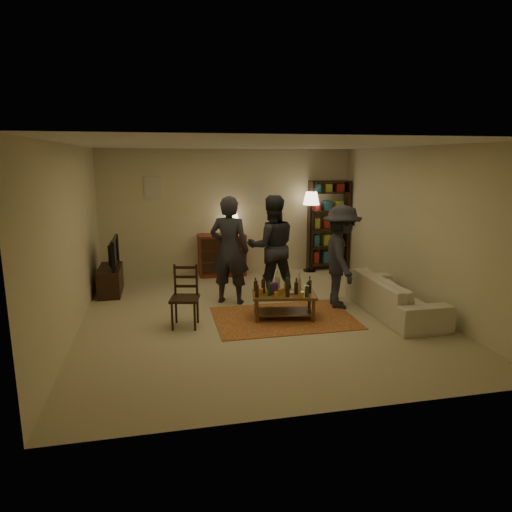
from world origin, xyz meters
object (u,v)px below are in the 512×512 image
object	(u,v)px
sofa	(395,296)
person_right	(272,247)
tv_stand	(110,273)
dresser	(222,254)
person_left	(229,250)
dining_chair	(185,294)
person_by_sofa	(341,257)
coffee_table	(283,295)
bookshelf	(328,224)
floor_lamp	(311,204)

from	to	relation	value
sofa	person_right	bearing A→B (deg)	51.21
tv_stand	dresser	world-z (taller)	dresser
person_left	sofa	bearing A→B (deg)	179.70
sofa	person_left	world-z (taller)	person_left
dining_chair	person_by_sofa	xyz separation A→B (m)	(2.64, 0.36, 0.38)
dining_chair	tv_stand	world-z (taller)	tv_stand
sofa	person_right	xyz separation A→B (m)	(-1.72, 1.39, 0.63)
coffee_table	dining_chair	xyz separation A→B (m)	(-1.53, 0.01, 0.12)
dining_chair	sofa	size ratio (longest dim) A/B	0.46
tv_stand	bookshelf	distance (m)	4.84
sofa	tv_stand	bearing A→B (deg)	64.66
coffee_table	tv_stand	bearing A→B (deg)	144.17
person_by_sofa	dining_chair	bearing A→B (deg)	108.70
floor_lamp	person_right	xyz separation A→B (m)	(-1.31, -1.66, -0.59)
coffee_table	bookshelf	bearing A→B (deg)	58.03
floor_lamp	person_left	distance (m)	2.90
bookshelf	person_by_sofa	bearing A→B (deg)	-106.40
person_right	person_left	bearing A→B (deg)	17.92
dresser	sofa	distance (m)	3.93
dresser	person_left	world-z (taller)	person_left
dining_chair	bookshelf	world-z (taller)	bookshelf
coffee_table	dresser	distance (m)	3.00
dresser	floor_lamp	xyz separation A→B (m)	(1.97, -0.06, 1.04)
bookshelf	person_right	bearing A→B (deg)	-134.59
tv_stand	coffee_table	bearing A→B (deg)	-35.83
dresser	bookshelf	world-z (taller)	bookshelf
person_right	coffee_table	bearing A→B (deg)	87.09
tv_stand	person_left	xyz separation A→B (m)	(2.11, -1.04, 0.56)
tv_stand	floor_lamp	size ratio (longest dim) A/B	0.59
tv_stand	person_by_sofa	distance (m)	4.28
floor_lamp	person_right	bearing A→B (deg)	-128.10
dining_chair	person_right	xyz separation A→B (m)	(1.64, 1.21, 0.43)
dining_chair	person_right	size ratio (longest dim) A/B	0.51
sofa	floor_lamp	bearing A→B (deg)	7.81
dining_chair	bookshelf	xyz separation A→B (m)	(3.41, 3.00, 0.54)
tv_stand	sofa	size ratio (longest dim) A/B	0.51
sofa	person_left	distance (m)	2.86
coffee_table	floor_lamp	bearing A→B (deg)	63.83
sofa	person_right	distance (m)	2.30
coffee_table	tv_stand	size ratio (longest dim) A/B	1.02
dining_chair	bookshelf	size ratio (longest dim) A/B	0.47
dining_chair	person_right	world-z (taller)	person_right
bookshelf	sofa	world-z (taller)	bookshelf
dresser	coffee_table	bearing A→B (deg)	-79.25
tv_stand	person_right	world-z (taller)	person_right
dining_chair	person_left	distance (m)	1.36
dresser	person_by_sofa	world-z (taller)	person_by_sofa
bookshelf	floor_lamp	size ratio (longest dim) A/B	1.13
dining_chair	person_right	bearing A→B (deg)	48.43
person_right	person_by_sofa	xyz separation A→B (m)	(0.99, -0.84, -0.06)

